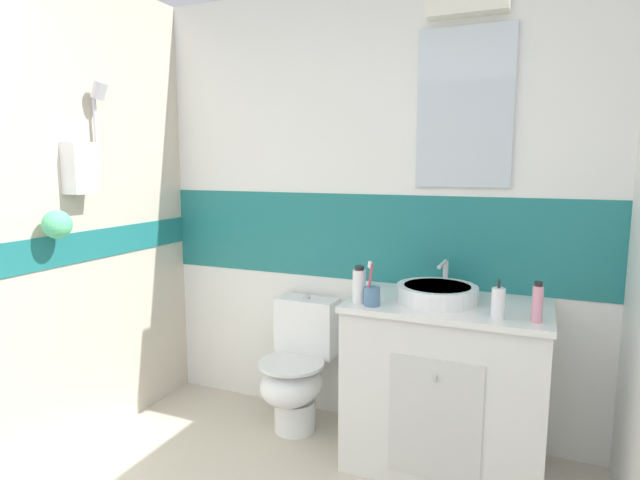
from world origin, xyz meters
The scene contains 9 objects.
wall_back_tiled centered at (0.01, 2.45, 1.26)m, with size 3.20×0.20×2.50m.
wall_left_shower_alcove centered at (-1.35, 1.20, 1.25)m, with size 0.26×3.48×2.50m.
vanity_cabinet centered at (0.52, 2.11, 0.43)m, with size 0.96×0.60×0.85m.
sink_basin centered at (0.46, 2.10, 0.89)m, with size 0.39×0.44×0.18m.
toilet centered at (-0.33, 2.15, 0.35)m, with size 0.37×0.50×0.75m.
toothbrush_cup centered at (0.19, 1.90, 0.90)m, with size 0.08×0.08×0.22m.
soap_dispenser centered at (0.76, 1.92, 0.92)m, with size 0.06×0.06×0.18m.
deodorant_spray_can centered at (0.92, 1.93, 0.93)m, with size 0.05×0.05×0.18m.
mouthwash_bottle centered at (0.12, 1.93, 0.94)m, with size 0.06×0.06×0.18m.
Camera 1 is at (0.91, -0.40, 1.52)m, focal length 29.08 mm.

